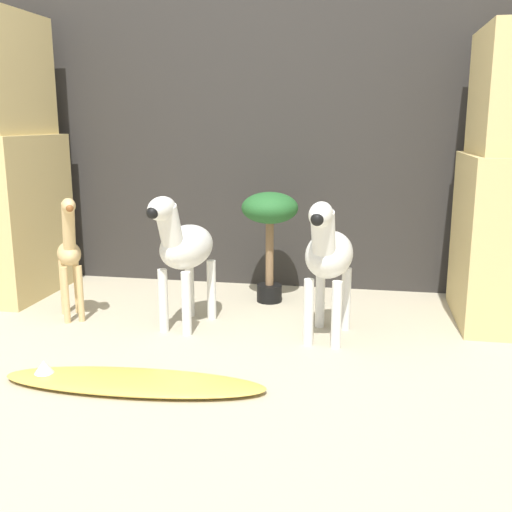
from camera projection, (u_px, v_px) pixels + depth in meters
The scene contains 7 objects.
ground_plane at pixel (193, 373), 2.33m from camera, with size 14.00×14.00×0.00m, color #B2A88E.
wall_back at pixel (256, 95), 3.40m from camera, with size 6.40×0.08×2.20m.
zebra_right at pixel (328, 255), 2.60m from camera, with size 0.25×0.49×0.64m.
zebra_left at pixel (183, 247), 2.76m from camera, with size 0.28×0.50×0.64m.
giraffe_figurine at pixel (69, 252), 2.88m from camera, with size 0.25×0.33×0.62m.
potted_palm_front at pixel (270, 218), 3.15m from camera, with size 0.30×0.30×0.59m.
surfboard at pixel (131, 381), 2.20m from camera, with size 1.00×0.29×0.08m.
Camera 1 is at (0.64, -2.09, 0.96)m, focal length 42.00 mm.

